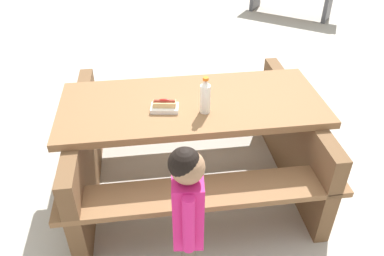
{
  "coord_description": "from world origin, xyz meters",
  "views": [
    {
      "loc": [
        0.49,
        2.18,
        2.11
      ],
      "look_at": [
        0.0,
        0.0,
        0.52
      ],
      "focal_mm": 35.67,
      "sensor_mm": 36.0,
      "label": 1
    }
  ],
  "objects_px": {
    "picnic_table": "(192,137)",
    "child_in_coat": "(188,212)",
    "hotdog_tray": "(165,106)",
    "soda_bottle": "(205,96)"
  },
  "relations": [
    {
      "from": "picnic_table",
      "to": "child_in_coat",
      "type": "bearing_deg",
      "value": 76.06
    },
    {
      "from": "child_in_coat",
      "to": "picnic_table",
      "type": "bearing_deg",
      "value": -103.94
    },
    {
      "from": "picnic_table",
      "to": "child_in_coat",
      "type": "relative_size",
      "value": 1.78
    },
    {
      "from": "picnic_table",
      "to": "child_in_coat",
      "type": "xyz_separation_m",
      "value": [
        0.23,
        0.91,
        0.24
      ]
    },
    {
      "from": "picnic_table",
      "to": "soda_bottle",
      "type": "relative_size",
      "value": 7.6
    },
    {
      "from": "hotdog_tray",
      "to": "child_in_coat",
      "type": "bearing_deg",
      "value": 88.18
    },
    {
      "from": "hotdog_tray",
      "to": "child_in_coat",
      "type": "height_order",
      "value": "child_in_coat"
    },
    {
      "from": "soda_bottle",
      "to": "child_in_coat",
      "type": "xyz_separation_m",
      "value": [
        0.28,
        0.77,
        -0.18
      ]
    },
    {
      "from": "picnic_table",
      "to": "hotdog_tray",
      "type": "height_order",
      "value": "hotdog_tray"
    },
    {
      "from": "picnic_table",
      "to": "soda_bottle",
      "type": "xyz_separation_m",
      "value": [
        -0.05,
        0.15,
        0.42
      ]
    }
  ]
}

